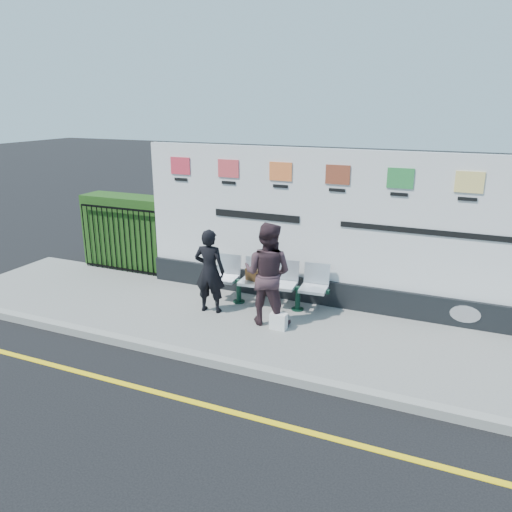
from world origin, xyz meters
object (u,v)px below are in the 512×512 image
Objects in this scene: billboard at (336,240)px; woman_left at (210,271)px; woman_right at (267,274)px; bench at (268,294)px.

billboard is 5.00× the size of woman_left.
woman_left is 1.18m from woman_right.
woman_right is (0.27, -0.70, 0.68)m from bench.
woman_right is at bearing -73.30° from bench.
billboard is at bearing 22.32° from bench.
woman_left is 0.87× the size of woman_right.
woman_right is (-0.87, -1.28, -0.38)m from billboard.
woman_left is (-2.04, -1.24, -0.50)m from billboard.
woman_right reaches higher than woman_left.
billboard reaches higher than woman_right.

